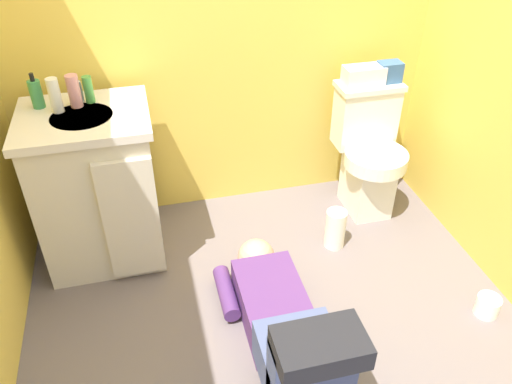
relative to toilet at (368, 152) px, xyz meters
name	(u,v)px	position (x,y,z in m)	size (l,w,h in m)	color
ground_plane	(278,331)	(-0.76, -0.81, -0.39)	(2.77, 3.15, 0.04)	#685D5E
toilet	(368,152)	(0.00, 0.00, 0.00)	(0.36, 0.46, 0.75)	white
vanity_cabinet	(98,187)	(-1.49, -0.07, 0.05)	(0.60, 0.53, 0.82)	beige
faucet	(80,91)	(-1.50, 0.08, 0.50)	(0.02, 0.02, 0.10)	silver
person_plumber	(284,323)	(-0.77, -0.93, -0.19)	(0.39, 1.06, 0.52)	#512D6B
tissue_box	(364,75)	(-0.05, 0.09, 0.43)	(0.22, 0.11, 0.10)	silver
toiletry_bag	(389,72)	(0.10, 0.09, 0.44)	(0.12, 0.09, 0.11)	#33598C
soap_dispenser	(36,94)	(-1.69, 0.06, 0.52)	(0.06, 0.06, 0.17)	#3A8D50
bottle_white	(55,95)	(-1.60, -0.01, 0.53)	(0.05, 0.05, 0.16)	silver
bottle_pink	(74,91)	(-1.52, 0.03, 0.53)	(0.06, 0.06, 0.15)	pink
bottle_green	(89,89)	(-1.46, 0.06, 0.52)	(0.04, 0.04, 0.13)	#49A24A
paper_towel_roll	(335,229)	(-0.30, -0.32, -0.25)	(0.11, 0.11, 0.23)	white
toilet_paper_roll	(487,306)	(0.22, -0.95, -0.32)	(0.11, 0.11, 0.10)	white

